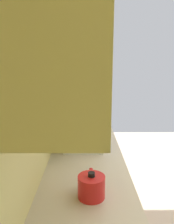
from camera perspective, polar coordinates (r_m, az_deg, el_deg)
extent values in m
cube|color=#E2D580|center=(1.84, -11.42, 4.18)|extent=(4.18, 0.12, 2.75)
cube|color=tan|center=(1.87, -0.37, -27.28)|extent=(3.33, 0.58, 0.87)
cube|color=#BDB19B|center=(1.62, -0.39, -15.17)|extent=(3.36, 0.61, 0.02)
cube|color=#332819|center=(2.08, 8.50, -22.79)|extent=(0.01, 0.01, 0.80)
cube|color=#332819|center=(2.48, 6.83, -16.44)|extent=(0.01, 0.01, 0.80)
cube|color=#332819|center=(2.90, 5.70, -11.88)|extent=(0.01, 0.01, 0.80)
cube|color=tan|center=(1.45, -5.81, 19.84)|extent=(2.40, 0.33, 0.57)
cube|color=black|center=(3.62, -0.01, -6.58)|extent=(0.61, 0.61, 0.89)
cube|color=black|center=(3.64, 4.91, -7.21)|extent=(0.47, 0.01, 0.49)
cube|color=black|center=(3.49, -0.02, 0.48)|extent=(0.58, 0.58, 0.02)
cube|color=black|center=(3.49, -4.69, 1.76)|extent=(0.58, 0.04, 0.18)
cylinder|color=#38383D|center=(3.36, 1.86, 0.25)|extent=(0.11, 0.11, 0.01)
cylinder|color=#38383D|center=(3.62, 1.72, 1.15)|extent=(0.11, 0.11, 0.01)
cylinder|color=#38383D|center=(3.36, -1.88, 0.25)|extent=(0.11, 0.11, 0.01)
cylinder|color=#38383D|center=(3.62, -1.75, 1.15)|extent=(0.11, 0.11, 0.01)
cube|color=white|center=(2.01, -0.90, -4.34)|extent=(0.47, 0.34, 0.32)
cube|color=black|center=(1.98, 4.16, -4.68)|extent=(0.29, 0.01, 0.22)
cube|color=#2D2D33|center=(2.19, 3.74, -2.93)|extent=(0.08, 0.01, 0.22)
cylinder|color=silver|center=(2.88, 0.45, -1.85)|extent=(0.18, 0.18, 0.05)
cylinder|color=#100D5D8|center=(2.87, 0.45, -1.59)|extent=(0.15, 0.15, 0.03)
cylinder|color=red|center=(1.30, 1.16, -19.02)|extent=(0.16, 0.16, 0.13)
cylinder|color=black|center=(1.26, 1.18, -16.09)|extent=(0.04, 0.04, 0.02)
cylinder|color=red|center=(1.36, 1.09, -16.21)|extent=(0.10, 0.02, 0.05)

